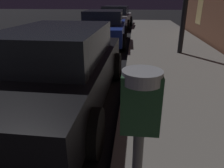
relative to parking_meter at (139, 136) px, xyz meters
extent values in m
cube|color=#1E4728|center=(0.00, 0.00, 0.18)|extent=(0.19, 0.11, 0.30)
cylinder|color=#999EA5|center=(0.00, 0.00, 0.32)|extent=(0.19, 0.19, 0.06)
cube|color=black|center=(-0.06, 0.00, 0.22)|extent=(0.01, 0.08, 0.11)
cube|color=black|center=(-1.40, 2.68, -0.67)|extent=(1.86, 4.57, 0.64)
cube|color=#1E2328|center=(-1.40, 2.70, -0.09)|extent=(1.61, 2.44, 0.56)
cylinder|color=black|center=(-2.29, 4.10, -0.91)|extent=(0.23, 0.66, 0.66)
cylinder|color=black|center=(-0.48, 4.07, -0.91)|extent=(0.23, 0.66, 0.66)
cylinder|color=black|center=(-0.52, 1.26, -0.91)|extent=(0.23, 0.66, 0.66)
cube|color=navy|center=(-1.40, 8.47, -0.67)|extent=(1.86, 4.32, 0.64)
cube|color=#1E2328|center=(-1.40, 8.47, -0.09)|extent=(1.59, 2.04, 0.56)
cylinder|color=black|center=(-2.32, 9.78, -0.91)|extent=(0.24, 0.67, 0.66)
cylinder|color=black|center=(-0.55, 9.82, -0.91)|extent=(0.24, 0.67, 0.66)
cylinder|color=black|center=(-2.25, 7.13, -0.91)|extent=(0.24, 0.67, 0.66)
cylinder|color=black|center=(-0.49, 7.17, -0.91)|extent=(0.24, 0.67, 0.66)
cube|color=#B7B7BF|center=(-1.40, 14.41, -0.67)|extent=(2.03, 4.47, 0.64)
cube|color=#1E2328|center=(-1.41, 14.21, -0.09)|extent=(1.71, 2.28, 0.56)
cylinder|color=black|center=(-2.28, 15.81, -0.91)|extent=(0.25, 0.67, 0.66)
cylinder|color=black|center=(-0.41, 15.73, -0.91)|extent=(0.25, 0.67, 0.66)
cylinder|color=black|center=(-2.39, 13.09, -0.91)|extent=(0.25, 0.67, 0.66)
cylinder|color=black|center=(-0.53, 13.01, -0.91)|extent=(0.25, 0.67, 0.66)
cube|color=#F2D17F|center=(3.07, 10.35, 0.08)|extent=(0.06, 0.90, 1.20)
camera|label=1|loc=(-0.04, -0.91, 0.65)|focal=33.80mm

